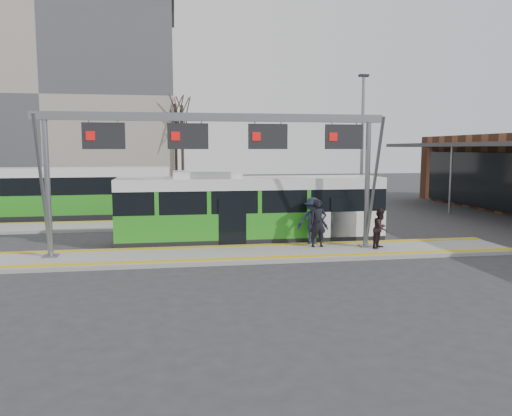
# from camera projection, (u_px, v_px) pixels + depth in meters

# --- Properties ---
(ground) EXTENTS (120.00, 120.00, 0.00)m
(ground) POSITION_uv_depth(u_px,v_px,m) (230.00, 256.00, 18.84)
(ground) COLOR #2D2D30
(ground) RESTS_ON ground
(platform_main) EXTENTS (22.00, 3.00, 0.15)m
(platform_main) POSITION_uv_depth(u_px,v_px,m) (230.00, 254.00, 18.83)
(platform_main) COLOR gray
(platform_main) RESTS_ON ground
(platform_second) EXTENTS (20.00, 3.00, 0.15)m
(platform_second) POSITION_uv_depth(u_px,v_px,m) (137.00, 225.00, 26.03)
(platform_second) COLOR gray
(platform_second) RESTS_ON ground
(tactile_main) EXTENTS (22.00, 2.65, 0.02)m
(tactile_main) POSITION_uv_depth(u_px,v_px,m) (230.00, 252.00, 18.82)
(tactile_main) COLOR gold
(tactile_main) RESTS_ON platform_main
(tactile_second) EXTENTS (20.00, 0.35, 0.02)m
(tactile_second) POSITION_uv_depth(u_px,v_px,m) (139.00, 220.00, 27.15)
(tactile_second) COLOR gold
(tactile_second) RESTS_ON platform_second
(gantry) EXTENTS (13.00, 1.68, 5.20)m
(gantry) POSITION_uv_depth(u_px,v_px,m) (219.00, 142.00, 18.52)
(gantry) COLOR slate
(gantry) RESTS_ON platform_main
(apartment_block) EXTENTS (24.50, 12.50, 18.40)m
(apartment_block) POSITION_uv_depth(u_px,v_px,m) (54.00, 98.00, 50.80)
(apartment_block) COLOR #A39988
(apartment_block) RESTS_ON ground
(hero_bus) EXTENTS (11.31, 2.40, 3.11)m
(hero_bus) POSITION_uv_depth(u_px,v_px,m) (250.00, 210.00, 21.51)
(hero_bus) COLOR black
(hero_bus) RESTS_ON ground
(bg_bus_green) EXTENTS (11.90, 2.85, 2.96)m
(bg_bus_green) POSITION_uv_depth(u_px,v_px,m) (65.00, 194.00, 28.73)
(bg_bus_green) COLOR black
(bg_bus_green) RESTS_ON ground
(passenger_a) EXTENTS (0.72, 0.50, 1.91)m
(passenger_a) POSITION_uv_depth(u_px,v_px,m) (318.00, 223.00, 19.80)
(passenger_a) COLOR black
(passenger_a) RESTS_ON platform_main
(passenger_b) EXTENTS (0.96, 0.96, 1.57)m
(passenger_b) POSITION_uv_depth(u_px,v_px,m) (381.00, 228.00, 19.57)
(passenger_b) COLOR black
(passenger_b) RESTS_ON platform_main
(passenger_c) EXTENTS (1.36, 0.94, 1.92)m
(passenger_c) POSITION_uv_depth(u_px,v_px,m) (313.00, 221.00, 20.35)
(passenger_c) COLOR #1F2337
(passenger_c) RESTS_ON platform_main
(tree_left) EXTENTS (1.40, 1.40, 9.36)m
(tree_left) POSITION_uv_depth(u_px,v_px,m) (175.00, 116.00, 47.05)
(tree_left) COLOR #382B21
(tree_left) RESTS_ON ground
(tree_mid) EXTENTS (1.40, 1.40, 9.13)m
(tree_mid) POSITION_uv_depth(u_px,v_px,m) (182.00, 118.00, 46.51)
(tree_mid) COLOR #382B21
(tree_mid) RESTS_ON ground
(lamp_east) EXTENTS (0.50, 0.25, 7.81)m
(lamp_east) POSITION_uv_depth(u_px,v_px,m) (362.00, 147.00, 25.81)
(lamp_east) COLOR slate
(lamp_east) RESTS_ON ground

